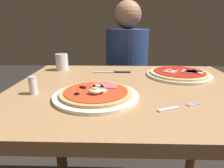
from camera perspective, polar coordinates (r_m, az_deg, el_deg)
dining_table at (r=0.88m, az=5.61°, el=-9.17°), size 1.01×0.82×0.77m
pizza_foreground at (r=0.70m, az=-4.66°, el=-2.95°), size 0.30×0.30×0.05m
pizza_across_left at (r=1.03m, az=18.90°, el=2.83°), size 0.31×0.31×0.03m
water_glass_far at (r=1.14m, az=-14.32°, el=5.90°), size 0.07×0.07×0.09m
fork at (r=0.65m, az=18.08°, el=-6.55°), size 0.15×0.08×0.00m
knife at (r=1.05m, az=0.80°, el=3.49°), size 0.20×0.02×0.01m
salt_shaker at (r=0.78m, az=-21.96°, el=-0.39°), size 0.03×0.03×0.07m
diner_person at (r=1.58m, az=4.14°, el=0.24°), size 0.32×0.32×1.18m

